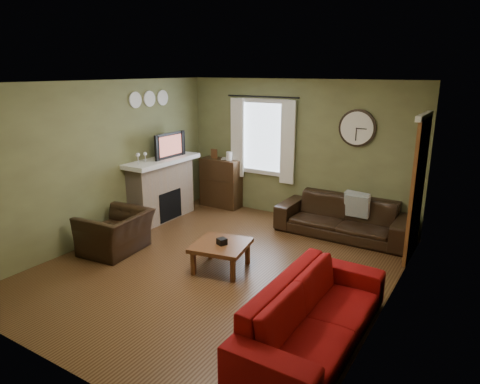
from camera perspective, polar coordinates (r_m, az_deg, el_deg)
The scene contains 31 objects.
floor at distance 6.30m, azimuth -2.73°, elevation -9.95°, with size 4.60×5.20×0.00m, color #4C301A.
ceiling at distance 5.67m, azimuth -3.09°, elevation 14.41°, with size 4.60×5.20×0.00m, color white.
wall_left at distance 7.37m, azimuth -17.82°, elevation 3.85°, with size 0.00×5.20×2.60m, color #676C41.
wall_right at distance 4.97m, azimuth 19.54°, elevation -2.00°, with size 0.00×5.20×2.60m, color #676C41.
wall_back at distance 8.07m, azimuth 7.67°, elevation 5.49°, with size 4.60×0.00×2.60m, color #676C41.
wall_front at distance 4.10m, azimuth -24.11°, elevation -6.31°, with size 4.60×0.00×2.60m, color #676C41.
fireplace at distance 8.18m, azimuth -10.39°, elevation 0.11°, with size 0.40×1.40×1.10m, color tan.
firebox at distance 8.13m, azimuth -9.31°, elevation -1.78°, with size 0.04×0.60×0.55m, color black.
mantel at distance 8.03m, azimuth -10.44°, elevation 4.13°, with size 0.58×1.60×0.08m, color white.
tv at distance 8.08m, azimuth -9.70°, elevation 5.80°, with size 0.60×0.08×0.35m, color black.
tv_screen at distance 8.02m, azimuth -9.29°, elevation 6.15°, with size 0.02×0.62×0.36m, color #994C3F.
medallion_left at distance 7.77m, azimuth -13.80°, elevation 11.83°, with size 0.28×0.28×0.03m, color white.
medallion_mid at distance 8.02m, azimuth -11.99°, elevation 12.06°, with size 0.28×0.28×0.03m, color white.
medallion_right at distance 8.28m, azimuth -10.29°, elevation 12.26°, with size 0.28×0.28×0.03m, color white.
window_pane at distance 8.33m, azimuth 3.24°, elevation 7.32°, with size 1.00×0.02×1.30m, color silver, non-canonical shape.
curtain_rod at distance 8.16m, azimuth 2.98°, elevation 12.58°, with size 0.03×0.03×1.50m, color black.
curtain_left at distance 8.53m, azimuth -0.36°, elevation 7.21°, with size 0.28×0.04×1.55m, color white.
curtain_right at distance 8.00m, azimuth 6.37°, elevation 6.53°, with size 0.28×0.04×1.55m, color white.
wall_clock at distance 7.57m, azimuth 15.33°, elevation 8.20°, with size 0.64×0.06×0.64m, color white, non-canonical shape.
door at distance 6.80m, azimuth 22.57°, elevation 0.21°, with size 0.05×0.90×2.10m, color brown.
bookshelf at distance 8.85m, azimuth -2.57°, elevation 1.23°, with size 0.84×0.36×1.00m, color #311F10, non-canonical shape.
book at distance 8.74m, azimuth -2.47°, elevation 4.15°, with size 0.15×0.20×0.02m, color #563019.
sofa_brown at distance 7.53m, azimuth 13.56°, elevation -3.28°, with size 2.23×0.87×0.65m, color black.
pillow_left at distance 7.54m, azimuth 15.36°, elevation -1.59°, with size 0.42×0.13×0.42m, color #919996.
pillow_right at distance 7.46m, azimuth 15.39°, elevation -1.78°, with size 0.39×0.12×0.39m, color #919996.
sofa_red at distance 4.65m, azimuth 9.92°, elevation -15.69°, with size 2.27×0.89×0.66m, color maroon.
armchair at distance 6.96m, azimuth -16.23°, elevation -5.17°, with size 0.98×0.86×0.64m, color black.
coffee_table at distance 6.16m, azimuth -2.53°, elevation -8.55°, with size 0.74×0.74×0.39m, color #563019, non-canonical shape.
tissue_box at distance 6.05m, azimuth -2.43°, elevation -6.94°, with size 0.12×0.12×0.09m, color black.
wine_glass_a at distance 7.56m, azimuth -13.43°, elevation 4.32°, with size 0.07×0.07×0.20m, color white, non-canonical shape.
wine_glass_b at distance 7.68m, azimuth -12.51°, elevation 4.51°, with size 0.07×0.07×0.19m, color white, non-canonical shape.
Camera 1 is at (3.23, -4.66, 2.76)m, focal length 32.00 mm.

